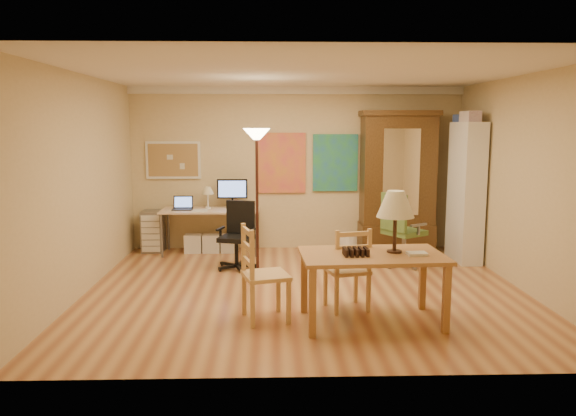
{
  "coord_description": "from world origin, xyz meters",
  "views": [
    {
      "loc": [
        -0.42,
        -6.9,
        2.07
      ],
      "look_at": [
        -0.21,
        0.3,
        1.01
      ],
      "focal_mm": 35.0,
      "sensor_mm": 36.0,
      "label": 1
    }
  ],
  "objects_px": {
    "office_chair_black": "(237,251)",
    "office_chair_green": "(402,246)",
    "dining_table": "(381,240)",
    "computer_desk": "(213,226)",
    "bookshelf": "(466,192)",
    "armoire": "(397,191)"
  },
  "relations": [
    {
      "from": "dining_table",
      "to": "bookshelf",
      "type": "relative_size",
      "value": 0.72
    },
    {
      "from": "office_chair_black",
      "to": "office_chair_green",
      "type": "xyz_separation_m",
      "value": [
        2.44,
        0.07,
        0.03
      ]
    },
    {
      "from": "office_chair_green",
      "to": "bookshelf",
      "type": "height_order",
      "value": "bookshelf"
    },
    {
      "from": "armoire",
      "to": "bookshelf",
      "type": "bearing_deg",
      "value": -38.55
    },
    {
      "from": "computer_desk",
      "to": "office_chair_black",
      "type": "xyz_separation_m",
      "value": [
        0.46,
        -1.04,
        -0.18
      ]
    },
    {
      "from": "computer_desk",
      "to": "office_chair_black",
      "type": "relative_size",
      "value": 1.62
    },
    {
      "from": "dining_table",
      "to": "bookshelf",
      "type": "height_order",
      "value": "bookshelf"
    },
    {
      "from": "dining_table",
      "to": "office_chair_green",
      "type": "bearing_deg",
      "value": 71.52
    },
    {
      "from": "dining_table",
      "to": "armoire",
      "type": "height_order",
      "value": "armoire"
    },
    {
      "from": "office_chair_green",
      "to": "armoire",
      "type": "relative_size",
      "value": 0.47
    },
    {
      "from": "office_chair_green",
      "to": "bookshelf",
      "type": "distance_m",
      "value": 1.33
    },
    {
      "from": "dining_table",
      "to": "office_chair_black",
      "type": "bearing_deg",
      "value": 125.56
    },
    {
      "from": "office_chair_black",
      "to": "office_chair_green",
      "type": "bearing_deg",
      "value": 1.74
    },
    {
      "from": "dining_table",
      "to": "office_chair_black",
      "type": "height_order",
      "value": "dining_table"
    },
    {
      "from": "office_chair_green",
      "to": "armoire",
      "type": "height_order",
      "value": "armoire"
    },
    {
      "from": "dining_table",
      "to": "computer_desk",
      "type": "xyz_separation_m",
      "value": [
        -2.1,
        3.34,
        -0.45
      ]
    },
    {
      "from": "office_chair_black",
      "to": "bookshelf",
      "type": "xyz_separation_m",
      "value": [
        3.47,
        0.41,
        0.79
      ]
    },
    {
      "from": "dining_table",
      "to": "office_chair_green",
      "type": "distance_m",
      "value": 2.57
    },
    {
      "from": "dining_table",
      "to": "computer_desk",
      "type": "bearing_deg",
      "value": 122.2
    },
    {
      "from": "armoire",
      "to": "bookshelf",
      "type": "relative_size",
      "value": 1.09
    },
    {
      "from": "dining_table",
      "to": "office_chair_green",
      "type": "relative_size",
      "value": 1.4
    },
    {
      "from": "dining_table",
      "to": "computer_desk",
      "type": "height_order",
      "value": "dining_table"
    }
  ]
}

